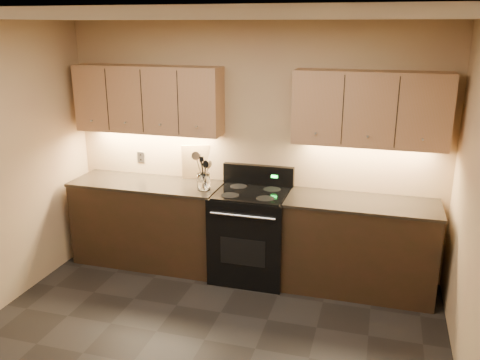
{
  "coord_description": "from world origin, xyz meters",
  "views": [
    {
      "loc": [
        1.31,
        -3.04,
        2.56
      ],
      "look_at": [
        0.02,
        1.45,
        1.12
      ],
      "focal_mm": 38.0,
      "sensor_mm": 36.0,
      "label": 1
    }
  ],
  "objects": [
    {
      "name": "wooden_spoon",
      "position": [
        -0.44,
        1.62,
        1.09
      ],
      "size": [
        0.15,
        0.1,
        0.3
      ],
      "primitive_type": null,
      "rotation": [
        -0.08,
        0.31,
        0.2
      ],
      "color": "tan",
      "rests_on": "utensil_crock"
    },
    {
      "name": "utensil_crock",
      "position": [
        -0.42,
        1.64,
        1.01
      ],
      "size": [
        0.16,
        0.16,
        0.17
      ],
      "color": "white",
      "rests_on": "counter_left"
    },
    {
      "name": "cutting_board",
      "position": [
        -0.63,
        1.97,
        1.12
      ],
      "size": [
        0.31,
        0.16,
        0.39
      ],
      "primitive_type": "cube",
      "rotation": [
        0.11,
        0.0,
        0.34
      ],
      "color": "tan",
      "rests_on": "counter_left"
    },
    {
      "name": "wall_back",
      "position": [
        0.0,
        2.0,
        1.3
      ],
      "size": [
        4.0,
        0.04,
        2.6
      ],
      "primitive_type": "cube",
      "color": "tan",
      "rests_on": "ground"
    },
    {
      "name": "black_turner",
      "position": [
        -0.41,
        1.63,
        1.12
      ],
      "size": [
        0.13,
        0.12,
        0.35
      ],
      "primitive_type": null,
      "rotation": [
        -0.1,
        -0.08,
        0.28
      ],
      "color": "black",
      "rests_on": "utensil_crock"
    },
    {
      "name": "counter_right",
      "position": [
        1.18,
        1.7,
        0.47
      ],
      "size": [
        1.46,
        0.62,
        0.93
      ],
      "color": "black",
      "rests_on": "ground"
    },
    {
      "name": "counter_left",
      "position": [
        -1.1,
        1.7,
        0.47
      ],
      "size": [
        1.62,
        0.62,
        0.93
      ],
      "color": "black",
      "rests_on": "ground"
    },
    {
      "name": "outlet_plate",
      "position": [
        -1.3,
        1.99,
        1.12
      ],
      "size": [
        0.08,
        0.01,
        0.12
      ],
      "primitive_type": "cube",
      "color": "#B2B5BA",
      "rests_on": "wall_back"
    },
    {
      "name": "black_spoon",
      "position": [
        -0.43,
        1.66,
        1.1
      ],
      "size": [
        0.11,
        0.12,
        0.32
      ],
      "primitive_type": null,
      "rotation": [
        0.21,
        0.15,
        0.06
      ],
      "color": "black",
      "rests_on": "utensil_crock"
    },
    {
      "name": "stove",
      "position": [
        0.08,
        1.68,
        0.48
      ],
      "size": [
        0.76,
        0.68,
        1.14
      ],
      "color": "black",
      "rests_on": "ground"
    },
    {
      "name": "steel_skimmer",
      "position": [
        -0.39,
        1.62,
        1.13
      ],
      "size": [
        0.21,
        0.13,
        0.39
      ],
      "primitive_type": null,
      "rotation": [
        -0.13,
        -0.31,
        0.12
      ],
      "color": "silver",
      "rests_on": "utensil_crock"
    },
    {
      "name": "upper_cab_right",
      "position": [
        1.18,
        1.85,
        1.8
      ],
      "size": [
        1.44,
        0.3,
        0.7
      ],
      "primitive_type": "cube",
      "color": "#A67453",
      "rests_on": "wall_back"
    },
    {
      "name": "upper_cab_left",
      "position": [
        -1.1,
        1.85,
        1.8
      ],
      "size": [
        1.6,
        0.3,
        0.7
      ],
      "primitive_type": "cube",
      "color": "#A67453",
      "rests_on": "wall_back"
    },
    {
      "name": "ceiling",
      "position": [
        0.0,
        0.0,
        2.6
      ],
      "size": [
        4.0,
        4.0,
        0.0
      ],
      "primitive_type": "plane",
      "rotation": [
        3.14,
        0.0,
        0.0
      ],
      "color": "silver",
      "rests_on": "wall_back"
    },
    {
      "name": "steel_spatula",
      "position": [
        -0.39,
        1.64,
        1.13
      ],
      "size": [
        0.21,
        0.17,
        0.38
      ],
      "primitive_type": null,
      "rotation": [
        -0.05,
        -0.32,
        -0.39
      ],
      "color": "silver",
      "rests_on": "utensil_crock"
    }
  ]
}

